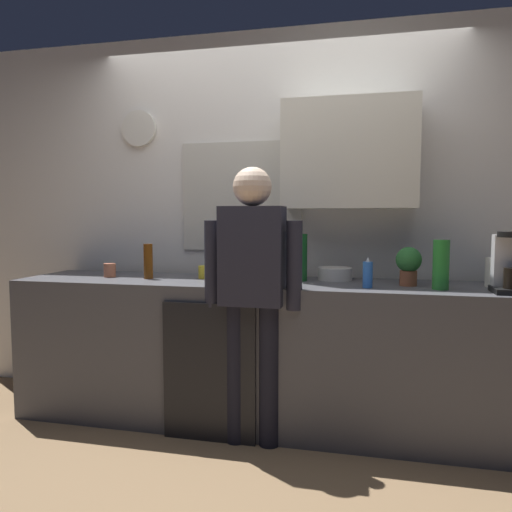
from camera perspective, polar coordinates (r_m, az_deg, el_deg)
The scene contains 17 objects.
ground_plane at distance 3.07m, azimuth -0.41°, elevation -20.91°, with size 8.00×8.00×0.00m, color #8C6D4C.
kitchen_counter at distance 3.18m, azimuth 0.86°, elevation -11.17°, with size 3.20×0.64×0.91m, color #4C4C51.
dishwasher_panel at distance 2.95m, azimuth -5.51°, elevation -13.38°, with size 0.56×0.02×0.82m, color black.
back_wall_assembly at distance 3.45m, azimuth 3.24°, elevation 5.17°, with size 4.80×0.42×2.60m.
coffee_maker at distance 2.97m, azimuth 27.64°, elevation -0.99°, with size 0.20×0.20×0.33m.
bottle_amber_beer at distance 3.29m, azimuth -12.43°, elevation -0.60°, with size 0.06×0.06×0.23m, color brown.
bottle_red_vinegar at distance 3.29m, azimuth 2.60°, elevation -0.60°, with size 0.06×0.06×0.22m, color maroon.
bottle_green_wine at distance 3.11m, azimuth 5.31°, elevation -0.17°, with size 0.07×0.07×0.30m, color #195923.
bottle_dark_sauce at distance 3.21m, azimuth 0.53°, elevation -1.08°, with size 0.06×0.06×0.18m, color black.
bottle_clear_soda at distance 2.93m, azimuth 20.72°, elevation -0.94°, with size 0.09×0.09×0.28m, color #2D8C33.
cup_terracotta_mug at distance 3.46m, azimuth -16.66°, elevation -1.59°, with size 0.08×0.08×0.09m, color #B26647.
cup_yellow_cup at distance 3.25m, azimuth -6.09°, elevation -1.88°, with size 0.07×0.07×0.09m, color yellow.
mixing_bowl at distance 3.21m, azimuth 9.18°, elevation -2.04°, with size 0.22×0.22×0.08m, color white.
potted_plant at distance 3.03m, azimuth 17.34°, elevation -0.84°, with size 0.15×0.15×0.23m.
dish_soap at distance 2.88m, azimuth 12.87°, elevation -2.09°, with size 0.06×0.06×0.18m.
storage_canister at distance 3.17m, azimuth 26.34°, elevation -1.73°, with size 0.14×0.14×0.17m, color silver.
person_at_sink at distance 2.79m, azimuth -0.42°, elevation -3.08°, with size 0.57×0.22×1.60m.
Camera 1 is at (0.64, -2.69, 1.32)m, focal length 34.37 mm.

